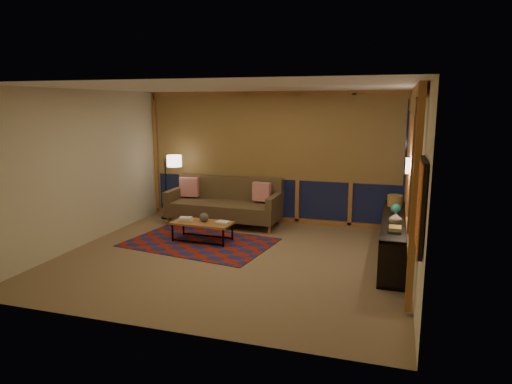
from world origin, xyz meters
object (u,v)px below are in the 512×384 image
(coffee_table, at_px, (203,232))
(bookshelf, at_px, (394,238))
(sofa, at_px, (224,202))
(floor_lamp, at_px, (166,186))

(coffee_table, height_order, bookshelf, bookshelf)
(bookshelf, bearing_deg, sofa, 160.82)
(sofa, distance_m, coffee_table, 1.25)
(sofa, xyz_separation_m, bookshelf, (3.37, -1.17, -0.13))
(sofa, height_order, floor_lamp, floor_lamp)
(sofa, relative_size, coffee_table, 2.11)
(sofa, bearing_deg, coffee_table, -86.32)
(floor_lamp, bearing_deg, bookshelf, 9.66)
(coffee_table, xyz_separation_m, bookshelf, (3.31, 0.05, 0.16))
(sofa, relative_size, bookshelf, 0.85)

